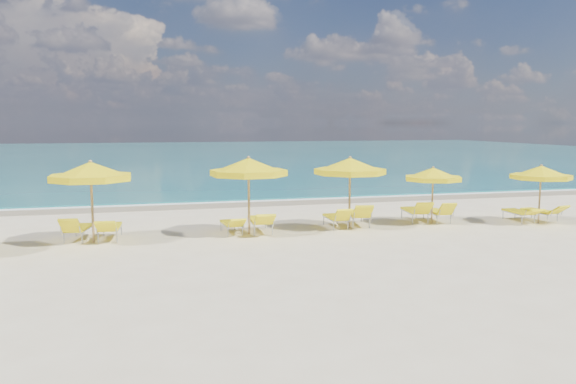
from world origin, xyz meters
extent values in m
plane|color=beige|center=(0.00, 0.00, 0.00)|extent=(120.00, 120.00, 0.00)
cube|color=#13696E|center=(0.00, 48.00, 0.00)|extent=(120.00, 80.00, 0.30)
cube|color=tan|center=(0.00, 7.40, 0.00)|extent=(120.00, 2.60, 0.01)
cube|color=white|center=(0.00, 8.20, 0.00)|extent=(120.00, 1.20, 0.03)
cube|color=white|center=(-6.00, 17.00, 0.00)|extent=(14.00, 0.36, 0.05)
cube|color=white|center=(8.00, 24.00, 0.00)|extent=(18.00, 0.30, 0.05)
cylinder|color=#A78553|center=(-6.50, 0.17, 1.21)|extent=(0.08, 0.08, 2.43)
cone|color=#FFE80D|center=(-6.50, 0.17, 2.24)|extent=(3.24, 3.24, 0.49)
cylinder|color=#FFE80D|center=(-6.50, 0.17, 2.00)|extent=(3.27, 3.27, 0.19)
sphere|color=#A78553|center=(-6.50, 0.17, 2.48)|extent=(0.11, 0.11, 0.11)
cylinder|color=#A78553|center=(-1.65, 0.25, 1.23)|extent=(0.08, 0.08, 2.47)
cone|color=#FFE80D|center=(-1.65, 0.25, 2.27)|extent=(3.14, 3.14, 0.49)
cylinder|color=#FFE80D|center=(-1.65, 0.25, 2.03)|extent=(3.16, 3.16, 0.20)
sphere|color=#A78553|center=(-1.65, 0.25, 2.52)|extent=(0.11, 0.11, 0.11)
cylinder|color=#A78553|center=(1.93, 0.44, 1.20)|extent=(0.07, 0.07, 2.40)
cone|color=#FFE80D|center=(1.93, 0.44, 2.21)|extent=(3.13, 3.13, 0.48)
cylinder|color=#FFE80D|center=(1.93, 0.44, 1.98)|extent=(3.16, 3.16, 0.19)
sphere|color=#A78553|center=(1.93, 0.44, 2.46)|extent=(0.11, 0.11, 0.11)
cylinder|color=#A78553|center=(5.16, 0.52, 1.00)|extent=(0.06, 0.06, 2.00)
cone|color=#FFE80D|center=(5.16, 0.52, 1.84)|extent=(2.11, 2.11, 0.40)
cylinder|color=#FFE80D|center=(5.16, 0.52, 1.65)|extent=(2.13, 2.13, 0.16)
sphere|color=#A78553|center=(5.16, 0.52, 2.05)|extent=(0.09, 0.09, 0.09)
cylinder|color=#A78553|center=(8.97, -0.40, 1.03)|extent=(0.06, 0.06, 2.07)
cone|color=#FFE80D|center=(8.97, -0.40, 1.90)|extent=(2.55, 2.55, 0.41)
cylinder|color=#FFE80D|center=(8.97, -0.40, 1.70)|extent=(2.57, 2.57, 0.17)
sphere|color=#A78553|center=(8.97, -0.40, 2.11)|extent=(0.09, 0.09, 0.09)
cube|color=#FFED0F|center=(-6.97, 0.78, 0.37)|extent=(0.80, 1.37, 0.08)
cube|color=#FFED0F|center=(-7.13, -0.05, 0.60)|extent=(0.65, 0.57, 0.49)
cube|color=#FFED0F|center=(-6.03, 0.67, 0.38)|extent=(0.69, 1.37, 0.08)
cube|color=#FFED0F|center=(-6.10, -0.25, 0.56)|extent=(0.63, 0.61, 0.41)
cube|color=#FFED0F|center=(-2.19, 0.61, 0.33)|extent=(0.60, 1.19, 0.07)
cube|color=#FFED0F|center=(-2.13, -0.20, 0.48)|extent=(0.55, 0.54, 0.34)
cube|color=#FFED0F|center=(-1.22, 0.57, 0.41)|extent=(0.69, 1.44, 0.09)
cube|color=#FFED0F|center=(-1.27, -0.42, 0.59)|extent=(0.66, 0.64, 0.43)
cube|color=#FFED0F|center=(1.52, 0.76, 0.36)|extent=(0.56, 1.24, 0.08)
cube|color=#FFED0F|center=(1.51, -0.06, 0.56)|extent=(0.56, 0.47, 0.46)
cube|color=#FFED0F|center=(2.42, 0.96, 0.41)|extent=(0.85, 1.49, 0.09)
cube|color=#FFED0F|center=(2.27, 0.02, 0.63)|extent=(0.71, 0.64, 0.51)
cube|color=#FFED0F|center=(4.79, 1.19, 0.40)|extent=(0.81, 1.46, 0.09)
cube|color=#FFED0F|center=(4.65, 0.26, 0.62)|extent=(0.69, 0.63, 0.49)
cube|color=#FFED0F|center=(5.56, 0.93, 0.37)|extent=(0.65, 1.30, 0.08)
cube|color=#FFED0F|center=(5.51, 0.09, 0.59)|extent=(0.60, 0.50, 0.49)
cube|color=#FFED0F|center=(8.51, 0.17, 0.36)|extent=(0.59, 1.26, 0.08)
cube|color=#FFED0F|center=(8.49, -0.72, 0.48)|extent=(0.57, 0.59, 0.29)
cube|color=#FFED0F|center=(9.38, 0.12, 0.36)|extent=(0.78, 1.33, 0.08)
cube|color=#FFED0F|center=(9.53, -0.74, 0.52)|extent=(0.65, 0.63, 0.38)
camera|label=1|loc=(-4.99, -17.64, 3.64)|focal=35.00mm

